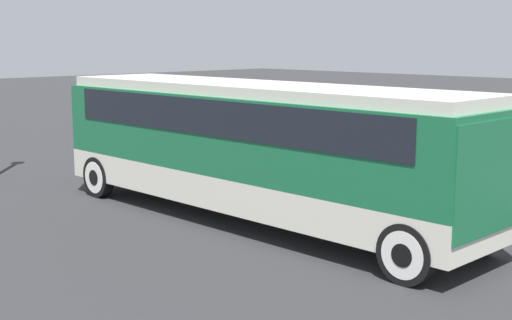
% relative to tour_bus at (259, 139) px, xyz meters
% --- Properties ---
extents(ground_plane, '(120.00, 120.00, 0.00)m').
position_rel_tour_bus_xyz_m(ground_plane, '(-0.10, -0.00, -1.80)').
color(ground_plane, '#2D2D30').
extents(tour_bus, '(10.90, 2.59, 2.98)m').
position_rel_tour_bus_xyz_m(tour_bus, '(0.00, 0.00, 0.00)').
color(tour_bus, silver).
rests_on(tour_bus, ground_plane).
extents(parked_car_near, '(4.73, 1.86, 1.42)m').
position_rel_tour_bus_xyz_m(parked_car_near, '(-4.75, 6.99, -1.09)').
color(parked_car_near, black).
rests_on(parked_car_near, ground_plane).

